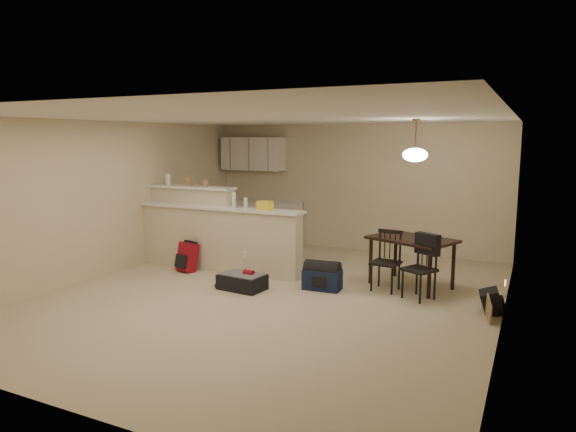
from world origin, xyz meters
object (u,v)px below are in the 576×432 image
Objects in this scene: pendant_lamp at (415,154)px; dining_chair_near at (386,261)px; dining_chair_far at (419,268)px; suitcase at (242,282)px; navy_duffel at (322,279)px; black_daypack at (491,301)px; red_backpack at (187,257)px; dining_table at (412,244)px.

pendant_lamp is 0.70× the size of dining_chair_near.
dining_chair_near is 0.56m from dining_chair_far.
navy_duffel is (1.07, 0.51, 0.04)m from suitcase.
pendant_lamp reaches higher than navy_duffel.
black_daypack is at bearing -3.59° from navy_duffel.
red_backpack is at bearing 165.19° from suitcase.
dining_table reaches higher than black_daypack.
dining_table is 2.26× the size of pendant_lamp.
black_daypack is (4.79, 0.00, -0.10)m from red_backpack.
dining_chair_near is 1.84× the size of red_backpack.
red_backpack reaches higher than black_daypack.
dining_table is at bearing 28.91° from navy_duffel.
navy_duffel is (-1.14, -0.73, -1.84)m from pendant_lamp.
suitcase is at bearing -157.94° from navy_duffel.
dining_table reaches higher than red_backpack.
pendant_lamp is 1.62m from dining_chair_near.
dining_table is 2.12× the size of suitcase.
dining_chair_near reaches higher than navy_duffel.
dining_chair_far is at bearing 72.49° from black_daypack.
black_daypack is (0.96, -0.16, -0.30)m from dining_chair_far.
dining_table is 1.45m from navy_duffel.
dining_table is 4.28× the size of black_daypack.
pendant_lamp is at bearing 140.88° from dining_chair_far.
navy_duffel is at bearing 16.69° from red_backpack.
red_backpack is (-3.59, -0.73, -1.75)m from pendant_lamp.
dining_table is 1.49m from black_daypack.
suitcase is at bearing -3.81° from red_backpack.
black_daypack is at bearing -7.41° from dining_chair_near.
pendant_lamp reaches higher than dining_chair_near.
pendant_lamp is 3.16m from suitcase.
dining_chair_far reaches higher than suitcase.
navy_duffel is (-0.85, -0.35, -0.29)m from dining_chair_near.
suitcase is 1.37× the size of red_backpack.
dining_chair_far is 1.86× the size of red_backpack.
dining_chair_near is 3.33m from red_backpack.
navy_duffel reaches higher than suitcase.
black_daypack is (2.34, 0.00, -0.01)m from navy_duffel.
dining_table is 1.57× the size of dining_chair_far.
red_backpack is 0.88× the size of navy_duffel.
dining_table is at bearing 28.16° from red_backpack.
red_backpack is at bearing -168.02° from dining_chair_near.
dining_table is 1.33m from pendant_lamp.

